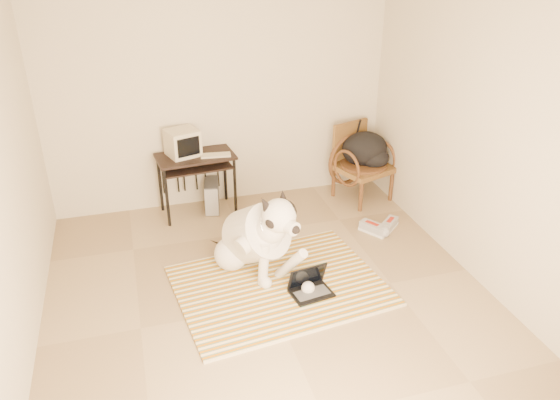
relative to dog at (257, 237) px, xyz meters
name	(u,v)px	position (x,y,z in m)	size (l,w,h in m)	color
floor	(273,305)	(0.00, -0.56, -0.40)	(4.50, 4.50, 0.00)	#9A825E
wall_back	(220,93)	(0.00, 1.69, 0.95)	(4.50, 4.50, 0.00)	beige
wall_front	(408,362)	(0.00, -2.81, 0.95)	(4.50, 4.50, 0.00)	beige
wall_right	(489,143)	(2.00, -0.56, 0.95)	(4.50, 4.50, 0.00)	beige
rug	(279,285)	(0.14, -0.31, -0.39)	(2.05, 1.66, 0.02)	#B76609
dog	(257,237)	(0.00, 0.00, 0.00)	(0.83, 1.19, 1.00)	white
laptop	(310,286)	(0.37, -0.50, -0.31)	(0.41, 0.32, 0.26)	black
computer_desk	(196,164)	(-0.36, 1.41, 0.23)	(0.91, 0.57, 0.73)	black
crt_monitor	(183,143)	(-0.49, 1.47, 0.48)	(0.41, 0.40, 0.30)	#C2B598
desk_keyboard	(216,155)	(-0.14, 1.33, 0.34)	(0.34, 0.12, 0.02)	#C2B598
pc_tower	(212,196)	(-0.20, 1.44, -0.22)	(0.23, 0.41, 0.36)	#464649
rattan_chair	(360,162)	(1.64, 1.27, 0.07)	(0.77, 0.75, 0.92)	brown
backpack	(366,150)	(1.70, 1.26, 0.22)	(0.57, 0.50, 0.42)	black
sneaker_left	(373,229)	(1.43, 0.38, -0.35)	(0.28, 0.34, 0.11)	silver
sneaker_right	(389,225)	(1.65, 0.42, -0.35)	(0.29, 0.28, 0.10)	silver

